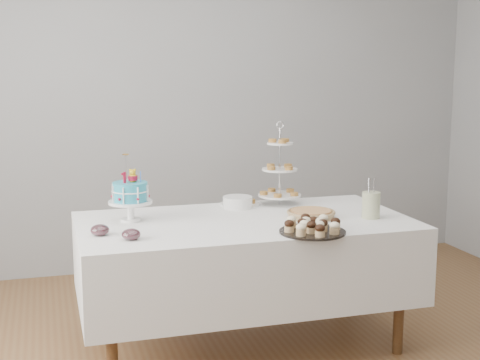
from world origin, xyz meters
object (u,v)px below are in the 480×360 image
object	(u,v)px
pastry_plate	(240,203)
jam_bowl_a	(131,235)
cupcake_tray	(312,226)
jam_bowl_b	(100,230)
plate_stack	(238,202)
tiered_stand	(280,170)
table	(245,257)
birthday_cake	(131,203)
utensil_pitcher	(371,204)
pie	(311,213)

from	to	relation	value
pastry_plate	jam_bowl_a	world-z (taller)	jam_bowl_a
cupcake_tray	jam_bowl_b	distance (m)	1.13
plate_stack	pastry_plate	bearing A→B (deg)	63.06
pastry_plate	plate_stack	bearing A→B (deg)	-116.94
cupcake_tray	tiered_stand	size ratio (longest dim) A/B	0.66
tiered_stand	pastry_plate	distance (m)	0.33
table	birthday_cake	distance (m)	0.74
tiered_stand	table	bearing A→B (deg)	-133.68
jam_bowl_b	utensil_pitcher	bearing A→B (deg)	-1.27
jam_bowl_b	jam_bowl_a	bearing A→B (deg)	-43.20
jam_bowl_a	tiered_stand	bearing A→B (deg)	31.26
utensil_pitcher	tiered_stand	bearing A→B (deg)	104.51
utensil_pitcher	cupcake_tray	bearing A→B (deg)	-174.84
cupcake_tray	plate_stack	bearing A→B (deg)	105.81
jam_bowl_a	plate_stack	bearing A→B (deg)	38.64
plate_stack	jam_bowl_b	xyz separation A→B (m)	(-0.89, -0.46, -0.01)
birthday_cake	jam_bowl_b	xyz separation A→B (m)	(-0.20, -0.28, -0.08)
table	utensil_pitcher	distance (m)	0.81
plate_stack	pastry_plate	distance (m)	0.08
utensil_pitcher	table	bearing A→B (deg)	145.70
table	pie	size ratio (longest dim) A/B	6.67
table	pie	xyz separation A→B (m)	(0.39, -0.06, 0.25)
table	utensil_pitcher	size ratio (longest dim) A/B	8.10
tiered_stand	jam_bowl_a	distance (m)	1.23
table	tiered_stand	world-z (taller)	tiered_stand
jam_bowl_a	utensil_pitcher	distance (m)	1.42
table	jam_bowl_a	bearing A→B (deg)	-158.77
pie	table	bearing A→B (deg)	171.29
jam_bowl_b	utensil_pitcher	size ratio (longest dim) A/B	0.42
pie	jam_bowl_b	bearing A→B (deg)	-176.67
cupcake_tray	jam_bowl_a	bearing A→B (deg)	172.18
pastry_plate	cupcake_tray	bearing A→B (deg)	-78.08
tiered_stand	plate_stack	size ratio (longest dim) A/B	2.89
birthday_cake	tiered_stand	size ratio (longest dim) A/B	0.72
table	jam_bowl_b	distance (m)	0.89
utensil_pitcher	jam_bowl_b	bearing A→B (deg)	157.35
table	tiered_stand	bearing A→B (deg)	46.32
table	pie	world-z (taller)	pie
jam_bowl_a	pie	bearing A→B (deg)	10.93
plate_stack	utensil_pitcher	world-z (taller)	utensil_pitcher
jam_bowl_b	utensil_pitcher	xyz separation A→B (m)	(1.57, -0.03, 0.06)
tiered_stand	pastry_plate	bearing A→B (deg)	171.24
pastry_plate	utensil_pitcher	world-z (taller)	utensil_pitcher
table	pastry_plate	distance (m)	0.48
table	pastry_plate	xyz separation A→B (m)	(0.09, 0.40, 0.24)
birthday_cake	jam_bowl_a	xyz separation A→B (m)	(-0.05, -0.42, -0.08)
pie	plate_stack	bearing A→B (deg)	131.17
cupcake_tray	pie	distance (m)	0.37
tiered_stand	jam_bowl_b	bearing A→B (deg)	-157.43
pastry_plate	jam_bowl_b	world-z (taller)	jam_bowl_b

